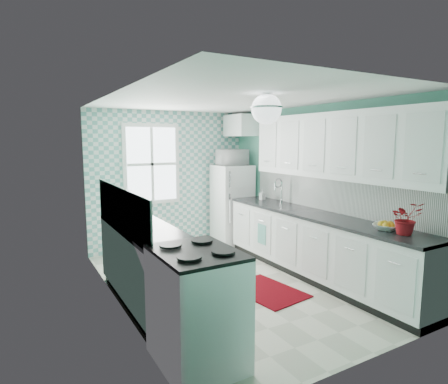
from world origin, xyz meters
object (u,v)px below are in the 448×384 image
stove (197,305)px  sink (274,204)px  potted_plant (406,218)px  ceiling_light (266,109)px  fridge (232,204)px  microwave (232,157)px  fruit_bowl (386,227)px

stove → sink: sink is taller
stove → potted_plant: potted_plant is taller
sink → potted_plant: bearing=-87.4°
ceiling_light → fridge: 3.23m
microwave → fruit_bowl: bearing=92.4°
ceiling_light → microwave: size_ratio=0.65×
fruit_bowl → potted_plant: bearing=-90.0°
potted_plant → microwave: bearing=91.4°
sink → fridge: bearing=97.3°
stove → fruit_bowl: bearing=0.5°
fruit_bowl → fridge: bearing=91.6°
fruit_bowl → microwave: 3.40m
stove → potted_plant: size_ratio=2.76×
ceiling_light → fridge: bearing=66.8°
ceiling_light → fridge: ceiling_light is taller
potted_plant → fridge: bearing=91.4°
ceiling_light → fruit_bowl: (1.20, -0.74, -1.35)m
potted_plant → microwave: size_ratio=0.69×
ceiling_light → stove: size_ratio=0.34×
fridge → fruit_bowl: (0.09, -3.33, 0.22)m
potted_plant → microwave: microwave is taller
fridge → sink: (0.09, -1.18, 0.18)m
fridge → sink: bearing=-83.1°
sink → potted_plant: sink is taller
microwave → potted_plant: bearing=92.3°
stove → potted_plant: (2.40, -0.32, 0.59)m
fridge → stove: (-2.31, -3.25, -0.22)m
sink → microwave: (-0.09, 1.18, 0.72)m
fruit_bowl → potted_plant: 0.28m
fridge → stove: size_ratio=1.48×
ceiling_light → fridge: size_ratio=0.23×
stove → microwave: bearing=57.1°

